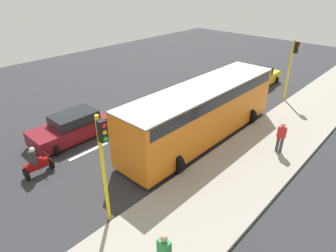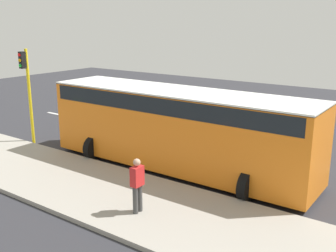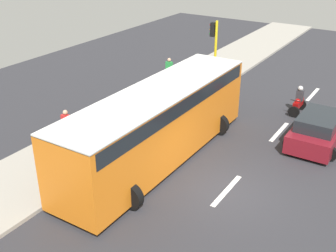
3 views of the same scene
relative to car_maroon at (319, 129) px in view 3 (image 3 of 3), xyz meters
name	(u,v)px [view 3 (image 3 of 3)]	position (x,y,z in m)	size (l,w,h in m)	color
ground_plane	(227,192)	(1.86, 5.84, -0.76)	(40.00, 60.00, 0.10)	#2D2D33
sidewalk	(89,143)	(8.86, 5.84, -0.64)	(4.00, 60.00, 0.15)	#9E998E
lane_stripe_far_north	(313,94)	(1.86, -6.16, -0.71)	(0.20, 2.40, 0.01)	white
lane_stripe_north	(279,132)	(1.86, -0.16, -0.71)	(0.20, 2.40, 0.01)	white
lane_stripe_mid	(227,191)	(1.86, 5.84, -0.71)	(0.20, 2.40, 0.01)	white
car_maroon	(319,129)	(0.00, 0.00, 0.00)	(2.37, 4.39, 1.52)	maroon
city_bus	(159,120)	(5.41, 5.14, 1.13)	(3.20, 11.00, 3.16)	orange
motorcycle	(298,102)	(1.83, -2.91, -0.07)	(0.60, 1.30, 1.53)	black
pedestrian_near_signal	(169,70)	(9.86, -2.72, 0.35)	(0.40, 0.24, 1.69)	#3F3F3F
pedestrian_by_tree	(67,126)	(9.45, 6.49, 0.35)	(0.40, 0.24, 1.69)	#3F3F3F
traffic_light_corner	(214,49)	(6.70, -2.39, 2.22)	(0.49, 0.24, 4.50)	yellow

